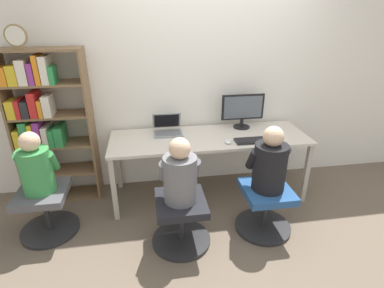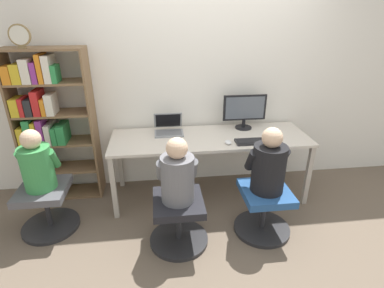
{
  "view_description": "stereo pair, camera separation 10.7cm",
  "coord_description": "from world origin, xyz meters",
  "px_view_note": "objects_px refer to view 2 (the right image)",
  "views": [
    {
      "loc": [
        -0.66,
        -2.59,
        2.0
      ],
      "look_at": [
        -0.22,
        0.18,
        0.74
      ],
      "focal_mm": 28.0,
      "sensor_mm": 36.0,
      "label": 1
    },
    {
      "loc": [
        -0.56,
        -2.6,
        2.0
      ],
      "look_at": [
        -0.22,
        0.18,
        0.74
      ],
      "focal_mm": 28.0,
      "sensor_mm": 36.0,
      "label": 2
    }
  ],
  "objects_px": {
    "keyboard": "(257,141)",
    "bookshelf": "(47,126)",
    "laptop": "(169,129)",
    "person_near_shelf": "(37,164)",
    "person_at_laptop": "(177,174)",
    "desk_clock": "(20,36)",
    "desktop_monitor": "(245,111)",
    "person_at_monitor": "(269,164)",
    "office_chair_right": "(179,219)",
    "office_chair_side": "(47,206)",
    "office_chair_left": "(264,208)"
  },
  "relations": [
    {
      "from": "keyboard",
      "to": "person_at_monitor",
      "type": "height_order",
      "value": "person_at_monitor"
    },
    {
      "from": "person_at_monitor",
      "to": "office_chair_left",
      "type": "bearing_deg",
      "value": -90.0
    },
    {
      "from": "desk_clock",
      "to": "office_chair_side",
      "type": "distance_m",
      "value": 1.62
    },
    {
      "from": "keyboard",
      "to": "office_chair_left",
      "type": "distance_m",
      "value": 0.69
    },
    {
      "from": "person_at_laptop",
      "to": "person_near_shelf",
      "type": "height_order",
      "value": "person_at_laptop"
    },
    {
      "from": "person_at_laptop",
      "to": "desk_clock",
      "type": "relative_size",
      "value": 2.72
    },
    {
      "from": "laptop",
      "to": "person_at_monitor",
      "type": "distance_m",
      "value": 1.21
    },
    {
      "from": "person_at_laptop",
      "to": "desktop_monitor",
      "type": "bearing_deg",
      "value": 48.56
    },
    {
      "from": "person_at_laptop",
      "to": "office_chair_right",
      "type": "bearing_deg",
      "value": -90.0
    },
    {
      "from": "keyboard",
      "to": "desktop_monitor",
      "type": "bearing_deg",
      "value": 94.06
    },
    {
      "from": "office_chair_left",
      "to": "laptop",
      "type": "bearing_deg",
      "value": 134.73
    },
    {
      "from": "keyboard",
      "to": "office_chair_side",
      "type": "distance_m",
      "value": 2.2
    },
    {
      "from": "bookshelf",
      "to": "person_at_monitor",
      "type": "bearing_deg",
      "value": -22.27
    },
    {
      "from": "desktop_monitor",
      "to": "person_near_shelf",
      "type": "bearing_deg",
      "value": -163.89
    },
    {
      "from": "keyboard",
      "to": "bookshelf",
      "type": "distance_m",
      "value": 2.23
    },
    {
      "from": "bookshelf",
      "to": "office_chair_side",
      "type": "height_order",
      "value": "bookshelf"
    },
    {
      "from": "desktop_monitor",
      "to": "office_chair_right",
      "type": "height_order",
      "value": "desktop_monitor"
    },
    {
      "from": "person_at_monitor",
      "to": "person_near_shelf",
      "type": "distance_m",
      "value": 2.11
    },
    {
      "from": "laptop",
      "to": "desk_clock",
      "type": "height_order",
      "value": "desk_clock"
    },
    {
      "from": "office_chair_right",
      "to": "bookshelf",
      "type": "xyz_separation_m",
      "value": [
        -1.32,
        0.94,
        0.61
      ]
    },
    {
      "from": "office_chair_right",
      "to": "office_chair_side",
      "type": "height_order",
      "value": "same"
    },
    {
      "from": "office_chair_left",
      "to": "desk_clock",
      "type": "bearing_deg",
      "value": 159.63
    },
    {
      "from": "office_chair_left",
      "to": "person_at_laptop",
      "type": "relative_size",
      "value": 0.93
    },
    {
      "from": "desk_clock",
      "to": "desktop_monitor",
      "type": "bearing_deg",
      "value": 2.29
    },
    {
      "from": "office_chair_left",
      "to": "desk_clock",
      "type": "xyz_separation_m",
      "value": [
        -2.19,
        0.81,
        1.52
      ]
    },
    {
      "from": "keyboard",
      "to": "office_chair_left",
      "type": "height_order",
      "value": "keyboard"
    },
    {
      "from": "desktop_monitor",
      "to": "office_chair_side",
      "type": "height_order",
      "value": "desktop_monitor"
    },
    {
      "from": "laptop",
      "to": "person_at_laptop",
      "type": "distance_m",
      "value": 0.92
    },
    {
      "from": "office_chair_side",
      "to": "laptop",
      "type": "bearing_deg",
      "value": 24.94
    },
    {
      "from": "office_chair_left",
      "to": "person_at_monitor",
      "type": "relative_size",
      "value": 0.89
    },
    {
      "from": "person_at_laptop",
      "to": "laptop",
      "type": "bearing_deg",
      "value": 91.74
    },
    {
      "from": "person_at_monitor",
      "to": "office_chair_side",
      "type": "distance_m",
      "value": 2.16
    },
    {
      "from": "office_chair_side",
      "to": "desk_clock",
      "type": "bearing_deg",
      "value": 101.43
    },
    {
      "from": "desktop_monitor",
      "to": "person_near_shelf",
      "type": "relative_size",
      "value": 0.85
    },
    {
      "from": "office_chair_left",
      "to": "person_near_shelf",
      "type": "relative_size",
      "value": 0.94
    },
    {
      "from": "laptop",
      "to": "person_near_shelf",
      "type": "relative_size",
      "value": 0.54
    },
    {
      "from": "desk_clock",
      "to": "office_chair_side",
      "type": "xyz_separation_m",
      "value": [
        0.11,
        -0.52,
        -1.52
      ]
    },
    {
      "from": "keyboard",
      "to": "person_near_shelf",
      "type": "relative_size",
      "value": 0.78
    },
    {
      "from": "person_at_monitor",
      "to": "keyboard",
      "type": "bearing_deg",
      "value": 84.52
    },
    {
      "from": "desktop_monitor",
      "to": "keyboard",
      "type": "xyz_separation_m",
      "value": [
        0.03,
        -0.42,
        -0.2
      ]
    },
    {
      "from": "desktop_monitor",
      "to": "office_chair_right",
      "type": "relative_size",
      "value": 0.91
    },
    {
      "from": "office_chair_right",
      "to": "person_near_shelf",
      "type": "distance_m",
      "value": 1.39
    },
    {
      "from": "office_chair_left",
      "to": "office_chair_side",
      "type": "relative_size",
      "value": 1.0
    },
    {
      "from": "desktop_monitor",
      "to": "person_at_monitor",
      "type": "height_order",
      "value": "desktop_monitor"
    },
    {
      "from": "person_at_monitor",
      "to": "laptop",
      "type": "bearing_deg",
      "value": 134.88
    },
    {
      "from": "desktop_monitor",
      "to": "desk_clock",
      "type": "bearing_deg",
      "value": -177.71
    },
    {
      "from": "desktop_monitor",
      "to": "desk_clock",
      "type": "height_order",
      "value": "desk_clock"
    },
    {
      "from": "desktop_monitor",
      "to": "bookshelf",
      "type": "xyz_separation_m",
      "value": [
        -2.17,
        -0.02,
        -0.08
      ]
    },
    {
      "from": "office_chair_right",
      "to": "person_at_laptop",
      "type": "xyz_separation_m",
      "value": [
        -0.0,
        0.0,
        0.47
      ]
    },
    {
      "from": "desktop_monitor",
      "to": "person_at_laptop",
      "type": "height_order",
      "value": "desktop_monitor"
    }
  ]
}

